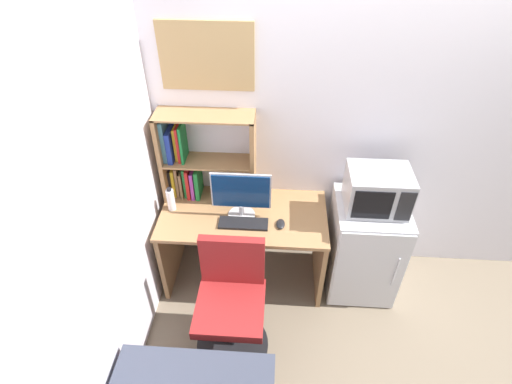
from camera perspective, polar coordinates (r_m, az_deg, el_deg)
wall_back at (r=3.17m, az=23.00°, el=7.82°), size 6.40×0.04×2.60m
wall_left at (r=2.02m, az=-27.36°, el=-14.29°), size 0.04×4.40×2.60m
desk at (r=3.20m, az=-1.76°, el=-6.12°), size 1.29×0.66×0.74m
hutch_bookshelf at (r=3.06m, az=-8.95°, el=4.87°), size 0.72×0.24×0.74m
monitor at (r=2.89m, az=-2.20°, el=-0.36°), size 0.45×0.21×0.40m
keyboard at (r=2.95m, az=-1.86°, el=-4.60°), size 0.37×0.13×0.02m
computer_mouse at (r=2.95m, az=3.59°, el=-4.66°), size 0.07×0.11×0.03m
water_bottle at (r=3.10m, az=-12.30°, el=-1.06°), size 0.06×0.06×0.20m
mini_fridge at (r=3.33m, az=15.36°, el=-7.70°), size 0.54×0.57×0.86m
microwave at (r=2.95m, az=17.25°, el=0.24°), size 0.44×0.35×0.31m
desk_chair at (r=2.89m, az=-3.57°, el=-16.31°), size 0.54×0.54×0.94m
wall_corkboard at (r=2.77m, az=-7.24°, el=18.96°), size 0.64×0.02×0.46m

